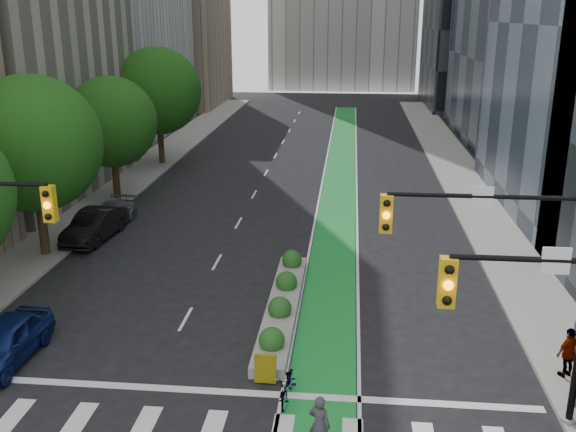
% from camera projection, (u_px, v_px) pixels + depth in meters
% --- Properties ---
extents(ground, '(160.00, 160.00, 0.00)m').
position_uv_depth(ground, '(217.00, 415.00, 19.02)').
color(ground, black).
rests_on(ground, ground).
extents(sidewalk_left, '(3.60, 90.00, 0.15)m').
position_uv_depth(sidewalk_left, '(122.00, 186.00, 43.81)').
color(sidewalk_left, gray).
rests_on(sidewalk_left, ground).
extents(sidewalk_right, '(3.60, 90.00, 0.15)m').
position_uv_depth(sidewalk_right, '(474.00, 195.00, 41.60)').
color(sidewalk_right, gray).
rests_on(sidewalk_right, ground).
extents(bike_lane_paint, '(2.20, 70.00, 0.01)m').
position_uv_depth(bike_lane_paint, '(340.00, 174.00, 47.19)').
color(bike_lane_paint, '#1A8F34').
rests_on(bike_lane_paint, ground).
extents(tree_mid, '(6.40, 6.40, 8.78)m').
position_uv_depth(tree_mid, '(33.00, 144.00, 29.74)').
color(tree_mid, black).
rests_on(tree_mid, ground).
extents(tree_midfar, '(5.60, 5.60, 7.76)m').
position_uv_depth(tree_midfar, '(111.00, 122.00, 39.41)').
color(tree_midfar, black).
rests_on(tree_midfar, ground).
extents(tree_far, '(6.60, 6.60, 9.00)m').
position_uv_depth(tree_far, '(158.00, 91.00, 48.67)').
color(tree_far, black).
rests_on(tree_far, ground).
extents(signal_right, '(5.82, 0.51, 7.20)m').
position_uv_depth(signal_right, '(533.00, 270.00, 17.19)').
color(signal_right, black).
rests_on(signal_right, ground).
extents(median_planter, '(1.20, 10.26, 1.10)m').
position_uv_depth(median_planter, '(283.00, 303.00, 25.47)').
color(median_planter, gray).
rests_on(median_planter, ground).
extents(bicycle, '(0.77, 1.90, 0.98)m').
position_uv_depth(bicycle, '(288.00, 385.00, 19.66)').
color(bicycle, gray).
rests_on(bicycle, ground).
extents(cyclist, '(0.73, 0.61, 1.71)m').
position_uv_depth(cyclist, '(320.00, 424.00, 17.17)').
color(cyclist, '#3B343F').
rests_on(cyclist, ground).
extents(parked_car_left_near, '(1.87, 4.43, 1.50)m').
position_uv_depth(parked_car_left_near, '(5.00, 342.00, 21.71)').
color(parked_car_left_near, '#0D1B53').
rests_on(parked_car_left_near, ground).
extents(parked_car_left_mid, '(2.05, 4.89, 1.57)m').
position_uv_depth(parked_car_left_mid, '(94.00, 225.00, 33.46)').
color(parked_car_left_mid, black).
rests_on(parked_car_left_mid, ground).
extents(parked_car_left_far, '(2.11, 4.56, 1.29)m').
position_uv_depth(parked_car_left_far, '(109.00, 216.00, 35.51)').
color(parked_car_left_far, '#55575A').
rests_on(parked_car_left_far, ground).
extents(pedestrian_far, '(1.07, 0.85, 1.70)m').
position_uv_depth(pedestrian_far, '(569.00, 352.00, 20.53)').
color(pedestrian_far, gray).
rests_on(pedestrian_far, sidewalk_right).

